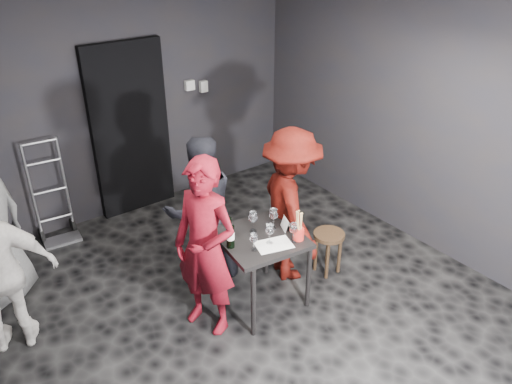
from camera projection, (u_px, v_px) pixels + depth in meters
floor at (251, 308)px, 4.77m from camera, size 4.50×5.00×0.02m
ceiling at (249, 11)px, 3.48m from camera, size 4.50×5.00×0.02m
wall_back at (125, 105)px, 5.89m from camera, size 4.50×0.04×2.70m
wall_right at (420, 125)px, 5.31m from camera, size 0.04×5.00×2.70m
doorway at (131, 130)px, 5.99m from camera, size 0.95×0.10×2.10m
wallbox_upper at (190, 85)px, 6.25m from camera, size 0.12×0.06×0.12m
wallbox_lower at (203, 86)px, 6.38m from camera, size 0.10×0.06×0.14m
hand_truck at (57, 222)px, 5.72m from camera, size 0.40×0.34×1.21m
tasting_table at (261, 245)px, 4.55m from camera, size 0.72×0.72×0.75m
stool at (329, 242)px, 5.11m from camera, size 0.32×0.32×0.47m
server_red at (205, 240)px, 4.17m from camera, size 0.66×0.78×1.81m
woman_black at (201, 208)px, 4.87m from camera, size 0.84×0.59×1.57m
man_maroon at (291, 201)px, 4.86m from camera, size 0.84×1.21×1.70m
tasting_mat at (274, 245)px, 4.38m from camera, size 0.36×0.29×0.00m
wine_glass_a at (254, 241)px, 4.27m from camera, size 0.08×0.08×0.18m
wine_glass_b at (231, 233)px, 4.38m from camera, size 0.09×0.09×0.19m
wine_glass_c at (253, 221)px, 4.53m from camera, size 0.10×0.10×0.22m
wine_glass_d at (270, 233)px, 4.36m from camera, size 0.09×0.09×0.21m
wine_glass_e at (293, 232)px, 4.39m from camera, size 0.09×0.09×0.20m
wine_glass_f at (273, 218)px, 4.58m from camera, size 0.11×0.11×0.22m
wine_bottle at (230, 236)px, 4.30m from camera, size 0.07×0.07×0.30m
breadstick_cup at (299, 226)px, 4.40m from camera, size 0.10×0.10×0.31m
reserved_card at (285, 224)px, 4.59m from camera, size 0.13×0.16×0.11m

